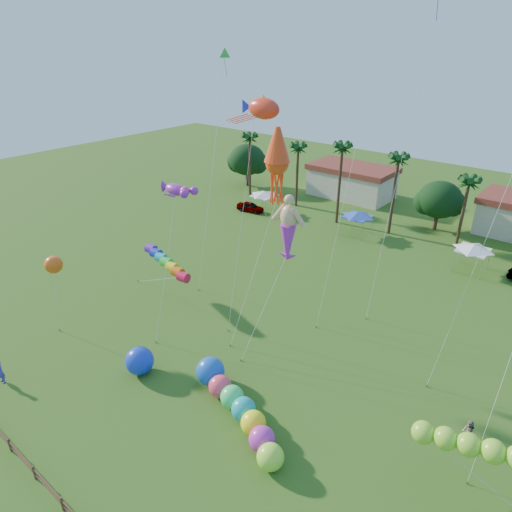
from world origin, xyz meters
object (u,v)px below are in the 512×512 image
Objects in this scene: spectator_a at (0,372)px; caterpillar_inflatable at (236,404)px; spectator_b at (468,432)px; car_a at (250,207)px; blue_ball at (140,361)px.

spectator_a is 17.31m from caterpillar_inflatable.
caterpillar_inflatable is (15.10, 8.46, -0.04)m from spectator_a.
spectator_b is 0.17× the size of caterpillar_inflatable.
spectator_b is (36.61, -22.65, 0.18)m from car_a.
blue_ball is (-8.26, -1.41, 0.19)m from caterpillar_inflatable.
blue_ball reaches higher than spectator_b.
spectator_b is 0.81× the size of blue_ball.
blue_ball is (15.85, -31.38, 0.38)m from car_a.
spectator_a is 9.82m from blue_ball.
blue_ball reaches higher than spectator_a.
spectator_a is (9.01, -38.43, 0.23)m from car_a.
spectator_a is 0.18× the size of caterpillar_inflatable.
car_a is 2.19× the size of spectator_a.
car_a is at bearing 116.80° from blue_ball.
spectator_a is 0.85× the size of blue_ball.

